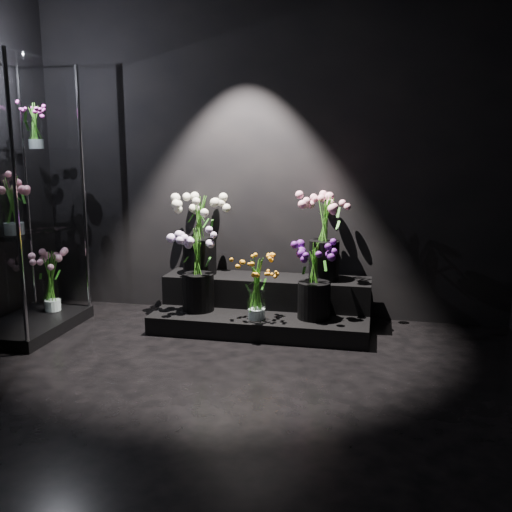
% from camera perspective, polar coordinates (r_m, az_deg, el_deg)
% --- Properties ---
extents(floor, '(4.00, 4.00, 0.00)m').
position_cam_1_polar(floor, '(3.21, -6.21, -15.72)').
color(floor, black).
rests_on(floor, ground).
extents(wall_back, '(4.00, 0.00, 4.00)m').
position_cam_1_polar(wall_back, '(4.81, 1.03, 10.56)').
color(wall_back, black).
rests_on(wall_back, floor).
extents(display_riser, '(1.69, 0.75, 0.38)m').
position_cam_1_polar(display_riser, '(4.65, 0.85, -5.01)').
color(display_riser, black).
rests_on(display_riser, floor).
extents(display_case, '(0.56, 0.94, 2.06)m').
position_cam_1_polar(display_case, '(4.66, -22.34, 5.16)').
color(display_case, black).
rests_on(display_case, floor).
extents(bouquet_orange_bells, '(0.33, 0.33, 0.48)m').
position_cam_1_polar(bouquet_orange_bells, '(4.29, 0.06, -3.14)').
color(bouquet_orange_bells, white).
rests_on(bouquet_orange_bells, display_riser).
extents(bouquet_lilac, '(0.47, 0.47, 0.66)m').
position_cam_1_polar(bouquet_lilac, '(4.52, -5.86, -0.78)').
color(bouquet_lilac, black).
rests_on(bouquet_lilac, display_riser).
extents(bouquet_purple, '(0.33, 0.33, 0.59)m').
position_cam_1_polar(bouquet_purple, '(4.32, 5.85, -2.14)').
color(bouquet_purple, black).
rests_on(bouquet_purple, display_riser).
extents(bouquet_cream_roses, '(0.51, 0.51, 0.66)m').
position_cam_1_polar(bouquet_cream_roses, '(4.76, -5.71, 2.66)').
color(bouquet_cream_roses, black).
rests_on(bouquet_cream_roses, display_riser).
extents(bouquet_pink_roses, '(0.48, 0.48, 0.71)m').
position_cam_1_polar(bouquet_pink_roses, '(4.54, 6.89, 2.81)').
color(bouquet_pink_roses, black).
rests_on(bouquet_pink_roses, display_riser).
extents(bouquet_case_pink, '(0.32, 0.32, 0.42)m').
position_cam_1_polar(bouquet_case_pink, '(4.46, -23.19, 4.82)').
color(bouquet_case_pink, white).
rests_on(bouquet_case_pink, display_case).
extents(bouquet_case_magenta, '(0.23, 0.23, 0.35)m').
position_cam_1_polar(bouquet_case_magenta, '(4.77, -21.25, 12.16)').
color(bouquet_case_magenta, white).
rests_on(bouquet_case_magenta, display_case).
extents(bouquet_case_base_pink, '(0.33, 0.33, 0.50)m').
position_cam_1_polar(bouquet_case_base_pink, '(4.96, -19.83, -2.24)').
color(bouquet_case_base_pink, white).
rests_on(bouquet_case_base_pink, display_case).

